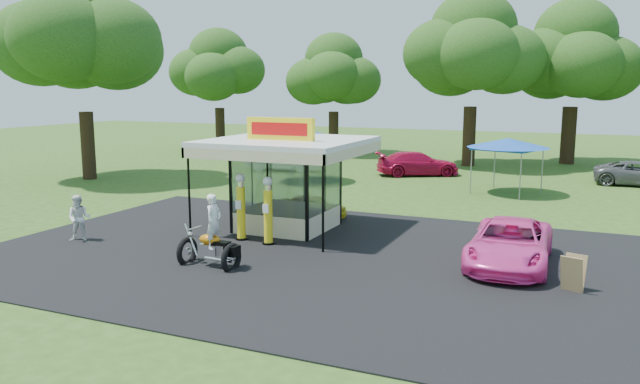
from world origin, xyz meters
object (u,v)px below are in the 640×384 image
(pink_sedan, at_px, (510,244))
(spectator_west, at_px, (79,218))
(gas_pump_right, at_px, (268,213))
(a_frame_sign, at_px, (573,274))
(motorcycle, at_px, (212,238))
(tent_west, at_px, (296,133))
(tent_east, at_px, (508,143))
(kiosk_car, at_px, (312,206))
(bg_car_a, at_px, (284,159))
(gas_station_kiosk, at_px, (287,182))
(gas_pump_left, at_px, (241,209))
(bg_car_b, at_px, (418,164))

(pink_sedan, xyz_separation_m, spectator_west, (-13.90, -2.89, 0.13))
(gas_pump_right, relative_size, a_frame_sign, 2.36)
(motorcycle, relative_size, pink_sedan, 0.47)
(motorcycle, xyz_separation_m, tent_west, (-5.10, 16.13, 1.83))
(tent_east, bearing_deg, kiosk_car, -124.78)
(motorcycle, xyz_separation_m, kiosk_car, (-0.21, 7.52, -0.41))
(gas_pump_right, height_order, bg_car_a, gas_pump_right)
(gas_pump_right, height_order, tent_east, tent_east)
(pink_sedan, height_order, spectator_west, spectator_west)
(gas_pump_right, distance_m, tent_west, 14.29)
(gas_station_kiosk, bearing_deg, tent_east, 60.74)
(gas_pump_left, xyz_separation_m, kiosk_car, (0.69, 4.37, -0.64))
(gas_pump_right, bearing_deg, gas_pump_left, 171.57)
(motorcycle, distance_m, a_frame_sign, 9.98)
(a_frame_sign, bearing_deg, bg_car_b, 131.66)
(a_frame_sign, relative_size, bg_car_b, 0.20)
(gas_station_kiosk, height_order, pink_sedan, gas_station_kiosk)
(bg_car_b, bearing_deg, gas_pump_left, 146.51)
(gas_pump_left, bearing_deg, kiosk_car, 81.01)
(gas_pump_left, bearing_deg, tent_west, 107.90)
(gas_station_kiosk, relative_size, gas_pump_right, 2.32)
(motorcycle, xyz_separation_m, pink_sedan, (7.98, 3.69, -0.21))
(gas_station_kiosk, height_order, spectator_west, gas_station_kiosk)
(a_frame_sign, height_order, tent_west, tent_west)
(bg_car_a, bearing_deg, gas_station_kiosk, -162.60)
(a_frame_sign, height_order, tent_east, tent_east)
(bg_car_a, bearing_deg, kiosk_car, -158.50)
(a_frame_sign, height_order, pink_sedan, pink_sedan)
(motorcycle, bearing_deg, a_frame_sign, 14.03)
(spectator_west, bearing_deg, gas_station_kiosk, 9.73)
(pink_sedan, bearing_deg, gas_pump_right, -176.39)
(motorcycle, height_order, tent_east, tent_east)
(motorcycle, distance_m, tent_east, 17.90)
(motorcycle, bearing_deg, gas_pump_right, 88.53)
(gas_pump_right, xyz_separation_m, tent_west, (-5.35, 13.15, 1.60))
(gas_station_kiosk, height_order, tent_west, gas_station_kiosk)
(kiosk_car, relative_size, spectator_west, 1.74)
(gas_pump_left, xyz_separation_m, gas_pump_right, (1.15, -0.17, -0.01))
(kiosk_car, height_order, pink_sedan, pink_sedan)
(gas_pump_left, height_order, spectator_west, gas_pump_left)
(gas_station_kiosk, bearing_deg, bg_car_b, 87.48)
(gas_station_kiosk, distance_m, bg_car_b, 15.90)
(a_frame_sign, xyz_separation_m, pink_sedan, (-1.82, 1.83, 0.18))
(kiosk_car, bearing_deg, bg_car_a, 31.75)
(gas_station_kiosk, bearing_deg, motorcycle, -87.70)
(pink_sedan, bearing_deg, tent_east, 96.20)
(motorcycle, relative_size, tent_west, 0.53)
(pink_sedan, relative_size, bg_car_a, 1.05)
(motorcycle, relative_size, spectator_west, 1.41)
(kiosk_car, bearing_deg, gas_pump_left, 171.01)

